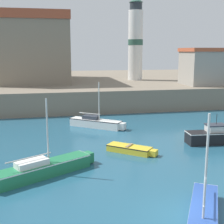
% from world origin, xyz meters
% --- Properties ---
extents(ground_plane, '(200.00, 200.00, 0.00)m').
position_xyz_m(ground_plane, '(0.00, 0.00, 0.00)').
color(ground_plane, '#235670').
extents(quay_seawall, '(120.00, 40.00, 2.79)m').
position_xyz_m(quay_seawall, '(0.00, 44.07, 1.39)').
color(quay_seawall, gray).
rests_on(quay_seawall, ground).
extents(sailboat_green_0, '(6.53, 4.29, 4.75)m').
position_xyz_m(sailboat_green_0, '(-6.60, 6.43, 0.49)').
color(sailboat_green_0, '#237A4C').
rests_on(sailboat_green_0, ground).
extents(sailboat_blue_2, '(4.16, 6.30, 5.11)m').
position_xyz_m(sailboat_blue_2, '(0.19, -0.79, 0.38)').
color(sailboat_blue_2, '#284C9E').
rests_on(sailboat_blue_2, ground).
extents(motorboat_black_6, '(5.10, 1.73, 2.50)m').
position_xyz_m(motorboat_black_6, '(7.22, 10.64, 0.62)').
color(motorboat_black_6, black).
rests_on(motorboat_black_6, ground).
extents(dinghy_yellow_7, '(3.54, 3.15, 0.57)m').
position_xyz_m(dinghy_yellow_7, '(-0.21, 9.70, 0.27)').
color(dinghy_yellow_7, yellow).
rests_on(dinghy_yellow_7, ground).
extents(sailboat_white_8, '(5.25, 4.29, 4.52)m').
position_xyz_m(sailboat_white_8, '(-1.55, 18.00, 0.48)').
color(sailboat_white_8, white).
rests_on(sailboat_white_8, ground).
extents(church, '(14.85, 17.05, 17.52)m').
position_xyz_m(church, '(-9.05, 39.22, 8.49)').
color(church, gray).
rests_on(church, quay_seawall).
extents(lighthouse, '(2.40, 2.40, 13.05)m').
position_xyz_m(lighthouse, '(8.00, 37.80, 9.12)').
color(lighthouse, silver).
rests_on(lighthouse, quay_seawall).
extents(harbor_shed_mid_row, '(6.83, 5.38, 5.12)m').
position_xyz_m(harbor_shed_mid_row, '(16.00, 28.77, 5.37)').
color(harbor_shed_mid_row, gray).
rests_on(harbor_shed_mid_row, quay_seawall).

